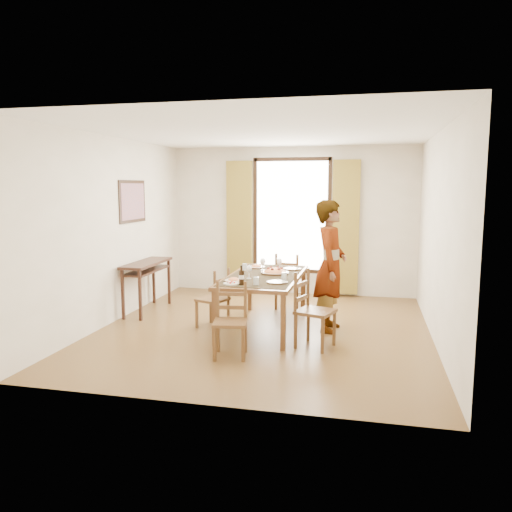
% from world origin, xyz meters
% --- Properties ---
extents(ground, '(5.00, 5.00, 0.00)m').
position_xyz_m(ground, '(0.00, 0.00, 0.00)').
color(ground, '#513619').
rests_on(ground, ground).
extents(room_shell, '(4.60, 5.10, 2.74)m').
position_xyz_m(room_shell, '(-0.00, 0.13, 1.54)').
color(room_shell, silver).
rests_on(room_shell, ground).
extents(console_table, '(0.38, 1.20, 0.80)m').
position_xyz_m(console_table, '(-2.03, 0.60, 0.68)').
color(console_table, '#321910').
rests_on(console_table, ground).
extents(dining_table, '(0.99, 2.00, 0.76)m').
position_xyz_m(dining_table, '(-0.02, 0.11, 0.70)').
color(dining_table, brown).
rests_on(dining_table, ground).
extents(chair_west, '(0.48, 0.48, 0.84)m').
position_xyz_m(chair_west, '(-0.71, -0.05, 0.39)').
color(chair_west, brown).
rests_on(chair_west, ground).
extents(chair_north, '(0.44, 0.44, 0.92)m').
position_xyz_m(chair_north, '(0.14, 1.28, 0.43)').
color(chair_north, brown).
rests_on(chair_north, ground).
extents(chair_south, '(0.44, 0.44, 0.87)m').
position_xyz_m(chair_south, '(-0.16, -1.16, 0.40)').
color(chair_south, brown).
rests_on(chair_south, ground).
extents(chair_east, '(0.53, 0.53, 0.95)m').
position_xyz_m(chair_east, '(0.75, -0.59, 0.44)').
color(chair_east, brown).
rests_on(chair_east, ground).
extents(man, '(0.70, 0.50, 1.80)m').
position_xyz_m(man, '(0.89, 0.19, 0.90)').
color(man, '#989AA1').
rests_on(man, ground).
extents(plate_sw, '(0.27, 0.27, 0.05)m').
position_xyz_m(plate_sw, '(-0.31, -0.46, 0.78)').
color(plate_sw, silver).
rests_on(plate_sw, dining_table).
extents(plate_se, '(0.27, 0.27, 0.05)m').
position_xyz_m(plate_se, '(0.26, -0.43, 0.78)').
color(plate_se, silver).
rests_on(plate_se, dining_table).
extents(plate_nw, '(0.27, 0.27, 0.05)m').
position_xyz_m(plate_nw, '(-0.26, 0.68, 0.78)').
color(plate_nw, silver).
rests_on(plate_nw, dining_table).
extents(plate_ne, '(0.27, 0.27, 0.05)m').
position_xyz_m(plate_ne, '(0.29, 0.65, 0.78)').
color(plate_ne, silver).
rests_on(plate_ne, dining_table).
extents(pasta_platter, '(0.40, 0.40, 0.10)m').
position_xyz_m(pasta_platter, '(0.11, 0.23, 0.81)').
color(pasta_platter, '#B43017').
rests_on(pasta_platter, dining_table).
extents(caprese_plate, '(0.20, 0.20, 0.04)m').
position_xyz_m(caprese_plate, '(-0.29, -0.65, 0.78)').
color(caprese_plate, silver).
rests_on(caprese_plate, dining_table).
extents(wine_glass_a, '(0.08, 0.08, 0.18)m').
position_xyz_m(wine_glass_a, '(-0.16, -0.23, 0.85)').
color(wine_glass_a, white).
rests_on(wine_glass_a, dining_table).
extents(wine_glass_b, '(0.08, 0.08, 0.18)m').
position_xyz_m(wine_glass_b, '(0.12, 0.49, 0.85)').
color(wine_glass_b, white).
rests_on(wine_glass_b, dining_table).
extents(wine_glass_c, '(0.08, 0.08, 0.18)m').
position_xyz_m(wine_glass_c, '(-0.12, 0.46, 0.85)').
color(wine_glass_c, white).
rests_on(wine_glass_c, dining_table).
extents(tumbler_a, '(0.07, 0.07, 0.10)m').
position_xyz_m(tumbler_a, '(0.31, -0.20, 0.81)').
color(tumbler_a, silver).
rests_on(tumbler_a, dining_table).
extents(tumbler_b, '(0.07, 0.07, 0.10)m').
position_xyz_m(tumbler_b, '(-0.38, 0.41, 0.81)').
color(tumbler_b, silver).
rests_on(tumbler_b, dining_table).
extents(tumbler_c, '(0.07, 0.07, 0.10)m').
position_xyz_m(tumbler_c, '(0.03, -0.62, 0.81)').
color(tumbler_c, silver).
rests_on(tumbler_c, dining_table).
extents(wine_bottle, '(0.07, 0.07, 0.25)m').
position_xyz_m(wine_bottle, '(-0.15, -0.65, 0.88)').
color(wine_bottle, black).
rests_on(wine_bottle, dining_table).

